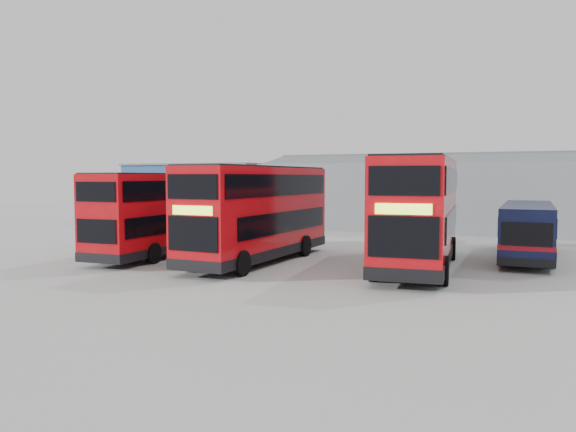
% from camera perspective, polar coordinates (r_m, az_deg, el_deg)
% --- Properties ---
extents(ground_plane, '(120.00, 120.00, 0.00)m').
position_cam_1_polar(ground_plane, '(28.31, -2.51, -4.13)').
color(ground_plane, '#9C9C97').
rests_on(ground_plane, ground).
extents(office_block, '(12.30, 8.32, 5.12)m').
position_cam_1_polar(office_block, '(50.52, -8.39, 2.34)').
color(office_block, navy).
rests_on(office_block, ground).
extents(maintenance_shed, '(30.50, 12.00, 5.89)m').
position_cam_1_polar(maintenance_shed, '(45.61, 17.56, 2.06)').
color(maintenance_shed, gray).
rests_on(maintenance_shed, ground).
extents(double_decker_left, '(2.64, 9.94, 4.19)m').
position_cam_1_polar(double_decker_left, '(29.14, -12.61, 0.13)').
color(double_decker_left, red).
rests_on(double_decker_left, ground).
extents(double_decker_centre, '(3.16, 10.77, 4.50)m').
position_cam_1_polar(double_decker_centre, '(26.34, -3.05, 0.16)').
color(double_decker_centre, red).
rests_on(double_decker_centre, ground).
extents(double_decker_right, '(3.48, 11.51, 4.80)m').
position_cam_1_polar(double_decker_right, '(25.26, 13.18, 0.24)').
color(double_decker_right, red).
rests_on(double_decker_right, ground).
extents(single_decker_blue, '(2.57, 9.90, 2.67)m').
position_cam_1_polar(single_decker_blue, '(29.88, 23.14, -1.46)').
color(single_decker_blue, '#0D183A').
rests_on(single_decker_blue, ground).
extents(panel_van, '(3.95, 5.86, 2.39)m').
position_cam_1_polar(panel_van, '(49.26, -14.67, 0.77)').
color(panel_van, white).
rests_on(panel_van, ground).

